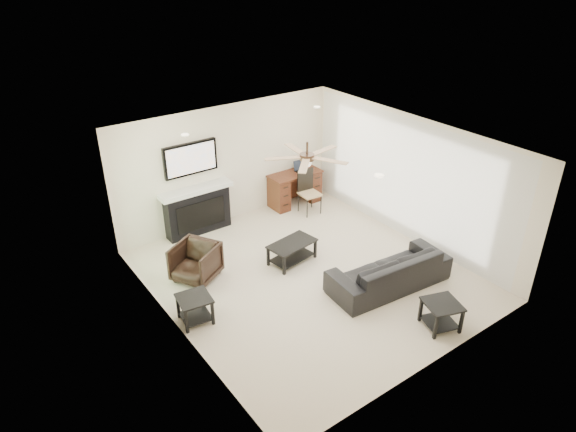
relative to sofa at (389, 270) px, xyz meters
The scene contains 10 objects.
room_shell 1.92m from the sofa, 124.16° to the left, with size 5.50×5.54×2.52m.
sofa is the anchor object (origin of this frame).
armchair 3.37m from the sofa, 140.41° to the left, with size 0.72×0.74×0.67m, color black.
coffee_table 1.84m from the sofa, 119.36° to the left, with size 0.90×0.50×0.40m, color black.
end_table_near 1.26m from the sofa, 96.84° to the right, with size 0.52×0.52×0.45m, color black.
end_table_left 3.34m from the sofa, 160.75° to the left, with size 0.50×0.50×0.45m, color black.
fireplace_unit 4.09m from the sofa, 116.25° to the left, with size 1.52×0.34×1.91m, color black.
desk 3.58m from the sofa, 80.46° to the left, with size 1.22×0.56×0.76m, color #38140E.
desk_chair 3.04m from the sofa, 78.74° to the left, with size 0.42×0.44×0.97m, color black.
laptop 3.64m from the sofa, 77.27° to the left, with size 0.33×0.24×0.23m, color black.
Camera 1 is at (-4.78, -5.98, 5.27)m, focal length 32.00 mm.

